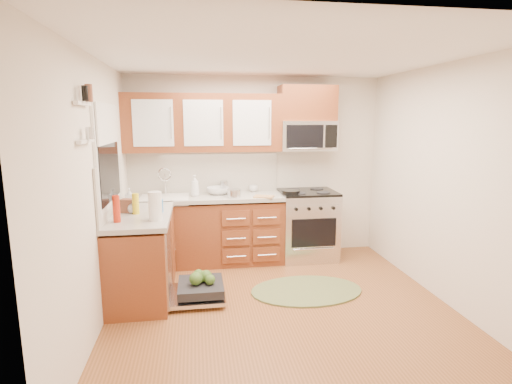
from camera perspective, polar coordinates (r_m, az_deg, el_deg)
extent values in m
plane|color=brown|center=(4.33, 3.57, -16.03)|extent=(3.50, 3.50, 0.00)
plane|color=white|center=(3.92, 4.00, 18.76)|extent=(3.50, 3.50, 0.00)
cube|color=beige|center=(5.64, -0.05, 3.51)|extent=(3.50, 0.04, 2.50)
cube|color=beige|center=(2.31, 13.21, -6.98)|extent=(3.50, 0.04, 2.50)
cube|color=beige|center=(3.95, -21.83, -0.22)|extent=(0.04, 3.50, 2.50)
cube|color=beige|center=(4.64, 25.39, 0.99)|extent=(0.04, 3.50, 2.50)
cube|color=maroon|center=(5.45, -7.16, -5.68)|extent=(2.05, 0.60, 0.85)
cube|color=maroon|center=(4.61, -15.99, -9.05)|extent=(0.60, 1.25, 0.85)
cube|color=#A8A499|center=(5.33, -7.28, -0.80)|extent=(2.07, 0.64, 0.05)
cube|color=#A8A499|center=(4.47, -16.16, -3.30)|extent=(0.64, 1.27, 0.05)
cube|color=#BBB4A8|center=(5.57, -7.43, 2.92)|extent=(2.05, 0.02, 0.57)
cube|color=#BBB4A8|center=(4.46, -20.12, 0.51)|extent=(0.02, 1.25, 0.57)
cube|color=maroon|center=(5.58, 7.31, 12.45)|extent=(0.76, 0.35, 0.47)
cube|color=white|center=(4.38, -20.41, 9.13)|extent=(0.02, 0.96, 0.40)
cube|color=white|center=(3.55, -23.52, 11.53)|extent=(0.04, 0.40, 0.03)
cube|color=white|center=(3.55, -23.17, 6.70)|extent=(0.04, 0.40, 0.03)
cylinder|color=black|center=(5.31, 4.97, 0.01)|extent=(0.27, 0.27, 0.05)
cylinder|color=silver|center=(5.17, -3.18, -0.19)|extent=(0.24, 0.24, 0.11)
cube|color=#AA794D|center=(5.18, 1.13, -0.66)|extent=(0.29, 0.25, 0.02)
cylinder|color=silver|center=(5.53, -4.57, 0.78)|extent=(0.13, 0.13, 0.16)
cylinder|color=white|center=(4.11, -14.21, -1.96)|extent=(0.18, 0.18, 0.29)
cylinder|color=yellow|center=(4.45, -16.81, -1.62)|extent=(0.09, 0.09, 0.22)
cylinder|color=#B6250F|center=(4.15, -19.32, -2.29)|extent=(0.09, 0.09, 0.27)
cube|color=brown|center=(4.57, -17.82, -1.86)|extent=(0.17, 0.14, 0.14)
cube|color=#2872BE|center=(4.44, -13.78, -1.96)|extent=(0.10, 0.07, 0.15)
imported|color=#999999|center=(5.45, -4.10, 0.08)|extent=(0.27, 0.27, 0.06)
imported|color=#999999|center=(5.41, -5.43, 0.18)|extent=(0.38, 0.38, 0.09)
imported|color=#999999|center=(5.58, -0.37, 0.54)|extent=(0.12, 0.12, 0.09)
imported|color=#999999|center=(5.28, -8.73, 0.89)|extent=(0.14, 0.14, 0.28)
imported|color=#999999|center=(4.93, -17.63, -0.63)|extent=(0.09, 0.09, 0.20)
imported|color=#999999|center=(4.51, -17.15, -1.93)|extent=(0.15, 0.15, 0.15)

